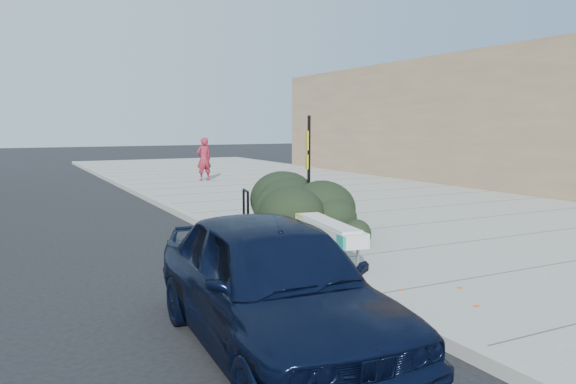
% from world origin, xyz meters
% --- Properties ---
extents(ground, '(120.00, 120.00, 0.00)m').
position_xyz_m(ground, '(0.00, 0.00, 0.00)').
color(ground, black).
rests_on(ground, ground).
extents(sidewalk_near, '(11.20, 50.00, 0.15)m').
position_xyz_m(sidewalk_near, '(5.60, 5.00, 0.07)').
color(sidewalk_near, gray).
rests_on(sidewalk_near, ground).
extents(curb_near, '(0.22, 50.00, 0.17)m').
position_xyz_m(curb_near, '(0.00, 5.00, 0.08)').
color(curb_near, '#9E9E99').
rests_on(curb_near, ground).
extents(bench, '(0.80, 2.24, 0.66)m').
position_xyz_m(bench, '(0.60, -0.06, 0.68)').
color(bench, gray).
rests_on(bench, sidewalk_near).
extents(bike_rack, '(0.17, 0.58, 0.86)m').
position_xyz_m(bike_rack, '(0.60, 3.50, 0.66)').
color(bike_rack, black).
rests_on(bike_rack, sidewalk_near).
extents(sign_post, '(0.14, 0.28, 2.49)m').
position_xyz_m(sign_post, '(1.57, 2.37, 1.57)').
color(sign_post, black).
rests_on(sign_post, sidewalk_near).
extents(hedge, '(2.16, 3.91, 1.42)m').
position_xyz_m(hedge, '(1.50, 2.50, 0.86)').
color(hedge, black).
rests_on(hedge, sidewalk_near).
extents(sedan_navy, '(2.01, 4.45, 1.48)m').
position_xyz_m(sedan_navy, '(-1.74, -2.72, 0.74)').
color(sedan_navy, black).
rests_on(sedan_navy, ground).
extents(pedestrian, '(0.70, 0.51, 1.79)m').
position_xyz_m(pedestrian, '(3.31, 14.26, 1.04)').
color(pedestrian, maroon).
rests_on(pedestrian, sidewalk_near).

